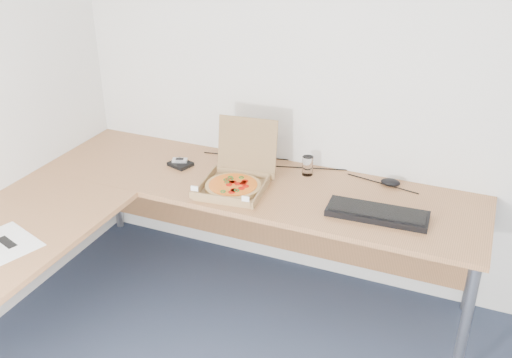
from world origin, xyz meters
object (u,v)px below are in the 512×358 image
at_px(keyboard, 377,214).
at_px(drinking_glass, 308,166).
at_px(wallet, 181,164).
at_px(pizza_box, 235,182).
at_px(desk, 167,211).

bearing_deg(keyboard, drinking_glass, 143.53).
xyz_separation_m(keyboard, wallet, (-1.20, 0.14, -0.01)).
bearing_deg(wallet, drinking_glass, 30.76).
relative_size(pizza_box, keyboard, 0.78).
bearing_deg(pizza_box, keyboard, -6.09).
relative_size(pizza_box, wallet, 3.13).
bearing_deg(keyboard, desk, -165.26).
height_order(desk, drinking_glass, drinking_glass).
distance_m(pizza_box, drinking_glass, 0.45).
relative_size(drinking_glass, wallet, 0.88).
bearing_deg(keyboard, wallet, 170.85).
bearing_deg(pizza_box, drinking_glass, 39.55).
distance_m(desk, drinking_glass, 0.85).
xyz_separation_m(pizza_box, keyboard, (0.78, 0.01, -0.03)).
height_order(desk, pizza_box, pizza_box).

